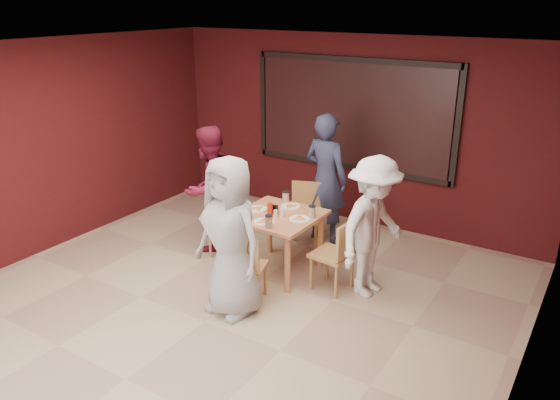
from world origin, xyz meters
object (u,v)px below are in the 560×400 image
Objects in this scene: diner_front at (230,237)px; chair_left at (223,224)px; diner_left at (209,189)px; diner_back at (326,179)px; dining_table at (278,221)px; chair_front at (245,265)px; chair_back at (306,211)px; chair_right at (338,251)px; diner_right at (373,227)px.

chair_left is at bearing 140.64° from diner_front.
diner_front reaches higher than diner_left.
dining_table is at bearing 95.27° from diner_back.
diner_front is 0.97× the size of diner_back.
chair_front is 0.95× the size of chair_back.
chair_left is 0.44× the size of diner_back.
chair_back is at bearing 136.46° from chair_right.
diner_right is at bearing -29.63° from chair_back.
chair_left is 1.47m from diner_front.
chair_right is 0.54× the size of diner_right.
chair_front reaches higher than chair_left.
chair_back is 0.49× the size of diner_back.
diner_front reaches higher than chair_left.
diner_right reaches higher than chair_front.
chair_right is at bearing 124.66° from diner_right.
chair_back reaches higher than chair_front.
diner_right is (1.29, -0.73, 0.32)m from chair_back.
chair_front is 1.28m from chair_left.
chair_front is 1.51m from diner_right.
diner_front is (-0.03, -0.20, 0.41)m from chair_front.
diner_left is at bearing 48.51° from diner_back.
diner_front reaches higher than chair_back.
dining_table reaches higher than chair_back.
dining_table is at bearing 104.99° from diner_right.
diner_left is (-1.22, -1.05, -0.06)m from diner_back.
diner_right is at bearing 3.99° from chair_left.
chair_back is 1.30m from chair_right.
chair_right is (1.71, -0.02, 0.05)m from chair_left.
diner_back reaches higher than chair_front.
diner_left reaches higher than chair_front.
dining_table is 1.10× the size of chair_right.
diner_back is at bearing 123.91° from chair_right.
chair_right reaches higher than chair_left.
chair_left is (-0.85, -0.02, -0.22)m from dining_table.
chair_front is 1.11m from chair_right.
chair_front is at bearing -82.44° from dining_table.
chair_front is at bearing 99.50° from diner_back.
diner_front is at bearing 48.27° from diner_left.
diner_back is at bearing 57.31° from diner_right.
chair_right is (0.95, -0.90, 0.00)m from chair_back.
chair_back is at bearing 73.96° from diner_back.
diner_back reaches higher than chair_left.
chair_right is 2.06m from diner_left.
chair_right is (0.74, 0.82, 0.03)m from chair_front.
diner_back is (-0.07, 2.03, 0.44)m from chair_front.
diner_front is at bearing -48.09° from chair_left.
chair_right is 0.50× the size of diner_front.
dining_table is 0.56× the size of diner_front.
chair_front is 0.46× the size of diner_back.
chair_back is 1.11× the size of chair_left.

